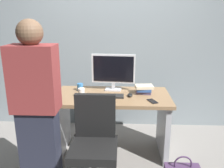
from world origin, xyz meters
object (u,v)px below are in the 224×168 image
object	(u,v)px
desk	(112,113)
book_stack	(144,89)
mouse	(130,95)
cup_by_monitor	(80,87)
monitor	(113,70)
cup_near_keyboard	(81,93)
cell_phone	(152,101)
person_at_desk	(37,111)
keyboard	(105,96)
office_chair	(94,149)

from	to	relation	value
desk	book_stack	xyz separation A→B (m)	(0.38, 0.07, 0.29)
desk	mouse	xyz separation A→B (m)	(0.21, -0.05, 0.26)
cup_by_monitor	monitor	bearing A→B (deg)	5.58
desk	cup_by_monitor	bearing A→B (deg)	159.24
monitor	mouse	size ratio (longest dim) A/B	5.41
cup_near_keyboard	cell_phone	distance (m)	0.81
desk	cup_near_keyboard	size ratio (longest dim) A/B	13.15
cup_near_keyboard	book_stack	bearing A→B (deg)	12.35
person_at_desk	cup_by_monitor	xyz separation A→B (m)	(0.23, 0.89, -0.04)
desk	cell_phone	world-z (taller)	cell_phone
desk	cup_by_monitor	world-z (taller)	cup_by_monitor
person_at_desk	mouse	world-z (taller)	person_at_desk
cup_near_keyboard	cell_phone	xyz separation A→B (m)	(0.80, -0.12, -0.05)
person_at_desk	keyboard	world-z (taller)	person_at_desk
office_chair	mouse	world-z (taller)	office_chair
desk	office_chair	distance (m)	0.69
desk	cup_by_monitor	xyz separation A→B (m)	(-0.41, 0.16, 0.28)
mouse	book_stack	distance (m)	0.21
office_chair	keyboard	bearing A→B (deg)	83.99
office_chair	cup_near_keyboard	distance (m)	0.73
mouse	cell_phone	xyz separation A→B (m)	(0.24, -0.16, -0.01)
desk	office_chair	xyz separation A→B (m)	(-0.14, -0.67, -0.09)
cup_by_monitor	keyboard	bearing A→B (deg)	-34.10
person_at_desk	book_stack	size ratio (longest dim) A/B	7.31
cup_by_monitor	office_chair	bearing A→B (deg)	-72.08
mouse	cell_phone	world-z (taller)	mouse
keyboard	mouse	world-z (taller)	mouse
office_chair	cup_by_monitor	distance (m)	0.95
keyboard	monitor	bearing A→B (deg)	72.48
cup_near_keyboard	cup_by_monitor	xyz separation A→B (m)	(-0.06, 0.24, -0.01)
keyboard	cup_by_monitor	bearing A→B (deg)	146.03
person_at_desk	cup_near_keyboard	size ratio (longest dim) A/B	15.77
mouse	cell_phone	distance (m)	0.29
desk	cup_near_keyboard	bearing A→B (deg)	-166.28
keyboard	book_stack	bearing A→B (deg)	17.50
person_at_desk	mouse	xyz separation A→B (m)	(0.85, 0.69, -0.07)
desk	person_at_desk	distance (m)	1.03
office_chair	mouse	xyz separation A→B (m)	(0.35, 0.63, 0.34)
mouse	cell_phone	bearing A→B (deg)	-33.43
person_at_desk	book_stack	world-z (taller)	person_at_desk
cell_phone	mouse	bearing A→B (deg)	124.73
desk	book_stack	size ratio (longest dim) A/B	6.09
monitor	person_at_desk	bearing A→B (deg)	-124.70
office_chair	cup_near_keyboard	size ratio (longest dim) A/B	9.05
person_at_desk	keyboard	bearing A→B (deg)	49.95
monitor	keyboard	world-z (taller)	monitor
office_chair	person_at_desk	bearing A→B (deg)	-172.59
office_chair	cell_phone	xyz separation A→B (m)	(0.59, 0.47, 0.33)
keyboard	desk	bearing A→B (deg)	41.47
keyboard	cell_phone	distance (m)	0.55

